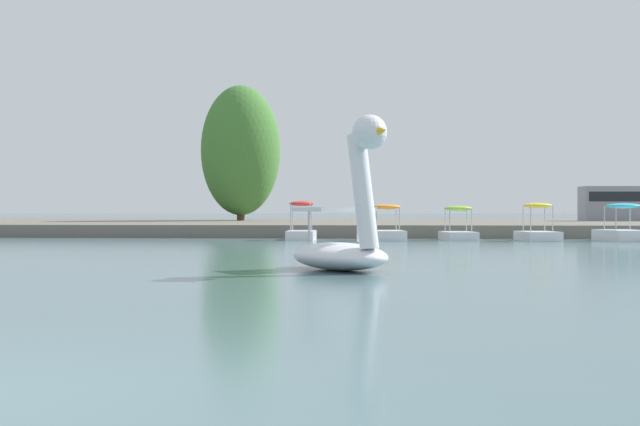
{
  "coord_description": "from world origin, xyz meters",
  "views": [
    {
      "loc": [
        2.72,
        -4.96,
        1.17
      ],
      "look_at": [
        1.14,
        18.73,
        1.07
      ],
      "focal_mm": 46.55,
      "sensor_mm": 36.0,
      "label": 1
    }
  ],
  "objects_px": {
    "pedal_boat_orange": "(386,230)",
    "pedal_boat_yellow": "(538,230)",
    "parked_van": "(621,202)",
    "pedal_boat_cyan": "(623,230)",
    "pedal_boat_lime": "(458,230)",
    "tree_willow_near_path": "(241,150)",
    "pedal_boat_red": "(301,229)",
    "swan_boat": "(345,233)"
  },
  "relations": [
    {
      "from": "pedal_boat_lime",
      "to": "swan_boat",
      "type": "bearing_deg",
      "value": -103.08
    },
    {
      "from": "pedal_boat_red",
      "to": "parked_van",
      "type": "relative_size",
      "value": 0.46
    },
    {
      "from": "pedal_boat_yellow",
      "to": "tree_willow_near_path",
      "type": "relative_size",
      "value": 0.28
    },
    {
      "from": "pedal_boat_yellow",
      "to": "parked_van",
      "type": "distance_m",
      "value": 17.95
    },
    {
      "from": "pedal_boat_cyan",
      "to": "parked_van",
      "type": "bearing_deg",
      "value": 74.14
    },
    {
      "from": "pedal_boat_cyan",
      "to": "pedal_boat_lime",
      "type": "bearing_deg",
      "value": 175.56
    },
    {
      "from": "pedal_boat_cyan",
      "to": "tree_willow_near_path",
      "type": "distance_m",
      "value": 23.88
    },
    {
      "from": "swan_boat",
      "to": "pedal_boat_red",
      "type": "xyz_separation_m",
      "value": [
        -2.26,
        15.87,
        -0.31
      ]
    },
    {
      "from": "pedal_boat_red",
      "to": "pedal_boat_lime",
      "type": "relative_size",
      "value": 0.97
    },
    {
      "from": "pedal_boat_red",
      "to": "parked_van",
      "type": "height_order",
      "value": "parked_van"
    },
    {
      "from": "pedal_boat_lime",
      "to": "tree_willow_near_path",
      "type": "bearing_deg",
      "value": 124.85
    },
    {
      "from": "pedal_boat_orange",
      "to": "pedal_boat_yellow",
      "type": "height_order",
      "value": "pedal_boat_yellow"
    },
    {
      "from": "pedal_boat_red",
      "to": "tree_willow_near_path",
      "type": "height_order",
      "value": "tree_willow_near_path"
    },
    {
      "from": "pedal_boat_cyan",
      "to": "pedal_boat_orange",
      "type": "bearing_deg",
      "value": -179.79
    },
    {
      "from": "pedal_boat_red",
      "to": "pedal_boat_yellow",
      "type": "distance_m",
      "value": 8.91
    },
    {
      "from": "pedal_boat_orange",
      "to": "pedal_boat_yellow",
      "type": "relative_size",
      "value": 0.98
    },
    {
      "from": "pedal_boat_red",
      "to": "pedal_boat_yellow",
      "type": "height_order",
      "value": "pedal_boat_red"
    },
    {
      "from": "parked_van",
      "to": "tree_willow_near_path",
      "type": "bearing_deg",
      "value": 179.78
    },
    {
      "from": "pedal_boat_lime",
      "to": "pedal_boat_cyan",
      "type": "xyz_separation_m",
      "value": [
        6.04,
        -0.47,
        0.01
      ]
    },
    {
      "from": "pedal_boat_lime",
      "to": "tree_willow_near_path",
      "type": "height_order",
      "value": "tree_willow_near_path"
    },
    {
      "from": "swan_boat",
      "to": "pedal_boat_red",
      "type": "relative_size",
      "value": 1.45
    },
    {
      "from": "pedal_boat_cyan",
      "to": "parked_van",
      "type": "relative_size",
      "value": 0.58
    },
    {
      "from": "pedal_boat_red",
      "to": "tree_willow_near_path",
      "type": "distance_m",
      "value": 17.27
    },
    {
      "from": "pedal_boat_cyan",
      "to": "parked_van",
      "type": "height_order",
      "value": "parked_van"
    },
    {
      "from": "pedal_boat_red",
      "to": "tree_willow_near_path",
      "type": "relative_size",
      "value": 0.26
    },
    {
      "from": "pedal_boat_lime",
      "to": "parked_van",
      "type": "xyz_separation_m",
      "value": [
        10.62,
        15.68,
        1.19
      ]
    },
    {
      "from": "tree_willow_near_path",
      "to": "parked_van",
      "type": "bearing_deg",
      "value": -0.22
    },
    {
      "from": "parked_van",
      "to": "pedal_boat_cyan",
      "type": "bearing_deg",
      "value": -105.86
    },
    {
      "from": "pedal_boat_orange",
      "to": "pedal_boat_yellow",
      "type": "distance_m",
      "value": 5.65
    },
    {
      "from": "pedal_boat_lime",
      "to": "tree_willow_near_path",
      "type": "distance_m",
      "value": 19.66
    },
    {
      "from": "pedal_boat_red",
      "to": "tree_willow_near_path",
      "type": "bearing_deg",
      "value": 107.25
    },
    {
      "from": "pedal_boat_lime",
      "to": "pedal_boat_cyan",
      "type": "bearing_deg",
      "value": -4.44
    },
    {
      "from": "swan_boat",
      "to": "pedal_boat_yellow",
      "type": "bearing_deg",
      "value": 66.96
    },
    {
      "from": "pedal_boat_red",
      "to": "pedal_boat_lime",
      "type": "height_order",
      "value": "pedal_boat_red"
    },
    {
      "from": "swan_boat",
      "to": "tree_willow_near_path",
      "type": "xyz_separation_m",
      "value": [
        -7.23,
        31.87,
        3.88
      ]
    },
    {
      "from": "pedal_boat_red",
      "to": "pedal_boat_yellow",
      "type": "xyz_separation_m",
      "value": [
        8.91,
        -0.24,
        0.01
      ]
    },
    {
      "from": "pedal_boat_lime",
      "to": "parked_van",
      "type": "height_order",
      "value": "parked_van"
    },
    {
      "from": "pedal_boat_orange",
      "to": "parked_van",
      "type": "height_order",
      "value": "parked_van"
    },
    {
      "from": "pedal_boat_red",
      "to": "pedal_boat_orange",
      "type": "relative_size",
      "value": 0.95
    },
    {
      "from": "swan_boat",
      "to": "pedal_boat_red",
      "type": "height_order",
      "value": "swan_boat"
    },
    {
      "from": "pedal_boat_orange",
      "to": "pedal_boat_yellow",
      "type": "xyz_separation_m",
      "value": [
        5.65,
        0.01,
        0.03
      ]
    },
    {
      "from": "tree_willow_near_path",
      "to": "parked_van",
      "type": "height_order",
      "value": "tree_willow_near_path"
    }
  ]
}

